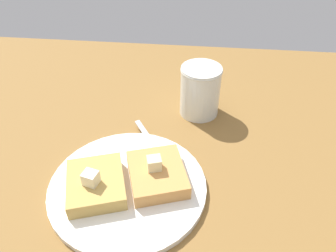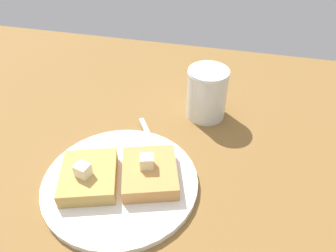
{
  "view_description": "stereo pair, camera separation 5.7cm",
  "coord_description": "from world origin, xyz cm",
  "views": [
    {
      "loc": [
        18.45,
        -26.2,
        42.55
      ],
      "look_at": [
        13.8,
        17.42,
        6.51
      ],
      "focal_mm": 35.0,
      "sensor_mm": 36.0,
      "label": 1
    },
    {
      "loc": [
        24.04,
        -25.24,
        42.55
      ],
      "look_at": [
        13.8,
        17.42,
        6.51
      ],
      "focal_mm": 35.0,
      "sensor_mm": 36.0,
      "label": 2
    }
  ],
  "objects": [
    {
      "name": "plate",
      "position": [
        8.61,
        6.63,
        2.6
      ],
      "size": [
        24.64,
        24.64,
        1.07
      ],
      "color": "white",
      "rests_on": "table_surface"
    },
    {
      "name": "butter_pat_secondary",
      "position": [
        12.67,
        8.21,
        6.58
      ],
      "size": [
        2.55,
        2.41,
        2.1
      ],
      "primitive_type": "cube",
      "rotation": [
        0.0,
        0.0,
        0.29
      ],
      "color": "beige",
      "rests_on": "toast_slice_middle"
    },
    {
      "name": "toast_slice_left",
      "position": [
        4.13,
        5.16,
        4.3
      ],
      "size": [
        11.04,
        11.88,
        2.46
      ],
      "primitive_type": "cube",
      "rotation": [
        0.0,
        0.0,
        0.32
      ],
      "color": "tan",
      "rests_on": "plate"
    },
    {
      "name": "toast_slice_middle",
      "position": [
        13.08,
        8.1,
        4.3
      ],
      "size": [
        11.04,
        11.88,
        2.46
      ],
      "primitive_type": "cube",
      "rotation": [
        0.0,
        0.0,
        0.32
      ],
      "color": "#CC8E4A",
      "rests_on": "plate"
    },
    {
      "name": "table_surface",
      "position": [
        0.0,
        0.0,
        1.0
      ],
      "size": [
        117.17,
        117.17,
        2.01
      ],
      "primitive_type": "cube",
      "color": "brown",
      "rests_on": "ground"
    },
    {
      "name": "syrup_jar",
      "position": [
        18.99,
        28.21,
        6.79
      ],
      "size": [
        7.99,
        7.99,
        10.19
      ],
      "color": "#481F0D",
      "rests_on": "table_surface"
    },
    {
      "name": "butter_pat_primary",
      "position": [
        3.91,
        4.28,
        6.58
      ],
      "size": [
        2.53,
        2.38,
        2.1
      ],
      "primitive_type": "cube",
      "rotation": [
        0.0,
        0.0,
        2.87
      ],
      "color": "#F4EAC3",
      "rests_on": "toast_slice_left"
    },
    {
      "name": "fork",
      "position": [
        12.17,
        14.54,
        3.25
      ],
      "size": [
        9.82,
        14.26,
        0.36
      ],
      "color": "silver",
      "rests_on": "plate"
    }
  ]
}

